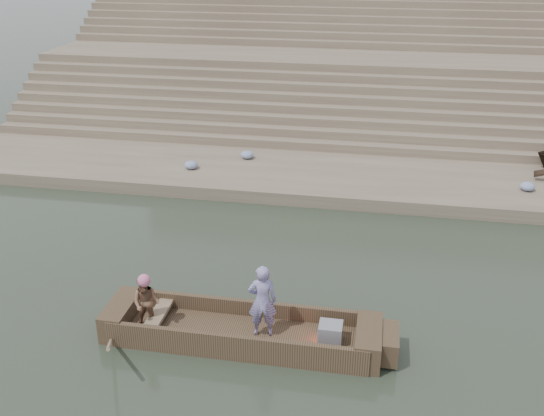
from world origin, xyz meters
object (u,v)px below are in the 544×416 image
(standing_man, at_px, (262,301))
(main_rowboat, at_px, (241,336))
(television, at_px, (330,333))
(rowing_man, at_px, (146,303))

(standing_man, bearing_deg, main_rowboat, -10.46)
(main_rowboat, bearing_deg, television, -0.00)
(main_rowboat, height_order, rowing_man, rowing_man)
(main_rowboat, bearing_deg, standing_man, 0.86)
(main_rowboat, height_order, standing_man, standing_man)
(main_rowboat, height_order, television, television)
(rowing_man, bearing_deg, television, 0.38)
(television, bearing_deg, main_rowboat, 180.00)
(television, bearing_deg, rowing_man, -177.07)
(rowing_man, distance_m, television, 3.71)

